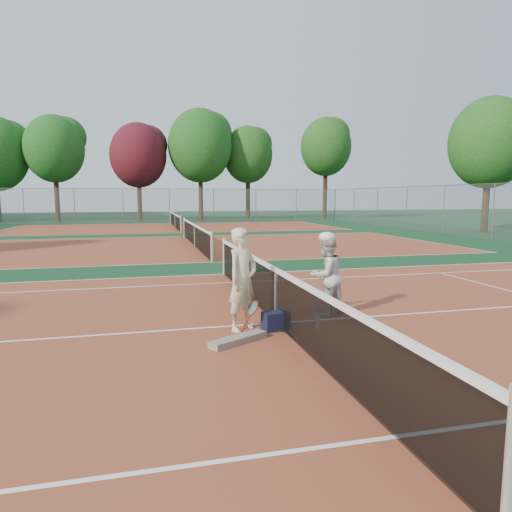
# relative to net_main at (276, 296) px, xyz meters

# --- Properties ---
(ground) EXTENTS (130.00, 130.00, 0.00)m
(ground) POSITION_rel_net_main_xyz_m (0.00, 0.00, -0.51)
(ground) COLOR #0E341B
(ground) RESTS_ON ground
(court_main) EXTENTS (23.77, 10.97, 0.01)m
(court_main) POSITION_rel_net_main_xyz_m (0.00, 0.00, -0.51)
(court_main) COLOR brown
(court_main) RESTS_ON ground
(court_far_a) EXTENTS (23.77, 10.97, 0.01)m
(court_far_a) POSITION_rel_net_main_xyz_m (0.00, 13.50, -0.51)
(court_far_a) COLOR brown
(court_far_a) RESTS_ON ground
(court_far_b) EXTENTS (23.77, 10.97, 0.01)m
(court_far_b) POSITION_rel_net_main_xyz_m (0.00, 27.00, -0.51)
(court_far_b) COLOR brown
(court_far_b) RESTS_ON ground
(net_main) EXTENTS (0.10, 10.98, 1.02)m
(net_main) POSITION_rel_net_main_xyz_m (0.00, 0.00, 0.00)
(net_main) COLOR black
(net_main) RESTS_ON ground
(net_far_a) EXTENTS (0.10, 10.98, 1.02)m
(net_far_a) POSITION_rel_net_main_xyz_m (0.00, 13.50, 0.00)
(net_far_a) COLOR black
(net_far_a) RESTS_ON ground
(net_far_b) EXTENTS (0.10, 10.98, 1.02)m
(net_far_b) POSITION_rel_net_main_xyz_m (0.00, 27.00, 0.00)
(net_far_b) COLOR black
(net_far_b) RESTS_ON ground
(fence_back) EXTENTS (32.00, 0.06, 3.00)m
(fence_back) POSITION_rel_net_main_xyz_m (0.00, 34.00, 0.99)
(fence_back) COLOR slate
(fence_back) RESTS_ON ground
(player_a) EXTENTS (0.77, 0.73, 1.78)m
(player_a) POSITION_rel_net_main_xyz_m (-0.68, -0.25, 0.38)
(player_a) COLOR beige
(player_a) RESTS_ON ground
(player_b) EXTENTS (0.93, 0.84, 1.57)m
(player_b) POSITION_rel_net_main_xyz_m (1.11, 0.34, 0.27)
(player_b) COLOR silver
(player_b) RESTS_ON ground
(racket_red) EXTENTS (0.41, 0.36, 0.53)m
(racket_red) POSITION_rel_net_main_xyz_m (-0.53, -0.40, -0.25)
(racket_red) COLOR maroon
(racket_red) RESTS_ON ground
(racket_black_held) EXTENTS (0.34, 0.34, 0.58)m
(racket_black_held) POSITION_rel_net_main_xyz_m (1.19, 0.36, -0.22)
(racket_black_held) COLOR black
(racket_black_held) RESTS_ON ground
(racket_spare) EXTENTS (0.35, 0.63, 0.03)m
(racket_spare) POSITION_rel_net_main_xyz_m (-0.04, -0.44, -0.49)
(racket_spare) COLOR black
(racket_spare) RESTS_ON ground
(sports_bag_navy) EXTENTS (0.45, 0.34, 0.32)m
(sports_bag_navy) POSITION_rel_net_main_xyz_m (-0.14, -0.41, -0.35)
(sports_bag_navy) COLOR black
(sports_bag_navy) RESTS_ON ground
(sports_bag_purple) EXTENTS (0.35, 0.29, 0.25)m
(sports_bag_purple) POSITION_rel_net_main_xyz_m (0.06, -0.17, -0.39)
(sports_bag_purple) COLOR black
(sports_bag_purple) RESTS_ON ground
(net_cover_canvas) EXTENTS (1.02, 0.72, 0.11)m
(net_cover_canvas) POSITION_rel_net_main_xyz_m (-0.90, -0.95, -0.46)
(net_cover_canvas) COLOR slate
(net_cover_canvas) RESTS_ON ground
(water_bottle) EXTENTS (0.09, 0.09, 0.30)m
(water_bottle) POSITION_rel_net_main_xyz_m (0.61, -0.50, -0.36)
(water_bottle) COLOR silver
(water_bottle) RESTS_ON ground
(tree_back_1) EXTENTS (5.30, 5.30, 9.66)m
(tree_back_1) POSITION_rel_net_main_xyz_m (-9.96, 37.54, 6.07)
(tree_back_1) COLOR #382314
(tree_back_1) RESTS_ON ground
(tree_back_maroon) EXTENTS (5.25, 5.25, 9.18)m
(tree_back_maroon) POSITION_rel_net_main_xyz_m (-2.60, 37.23, 5.63)
(tree_back_maroon) COLOR #382314
(tree_back_maroon) RESTS_ON ground
(tree_back_3) EXTENTS (6.10, 6.10, 10.65)m
(tree_back_3) POSITION_rel_net_main_xyz_m (3.17, 36.77, 6.61)
(tree_back_3) COLOR #382314
(tree_back_3) RESTS_ON ground
(tree_back_4) EXTENTS (4.96, 4.96, 9.35)m
(tree_back_4) POSITION_rel_net_main_xyz_m (8.13, 37.90, 5.96)
(tree_back_4) COLOR #382314
(tree_back_4) RESTS_ON ground
(tree_back_5) EXTENTS (5.17, 5.17, 10.35)m
(tree_back_5) POSITION_rel_net_main_xyz_m (16.11, 36.86, 6.84)
(tree_back_5) COLOR #382314
(tree_back_5) RESTS_ON ground
(tree_right_1) EXTENTS (5.00, 5.00, 8.56)m
(tree_right_1) POSITION_rel_net_main_xyz_m (19.16, 17.34, 5.16)
(tree_right_1) COLOR #382314
(tree_right_1) RESTS_ON ground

